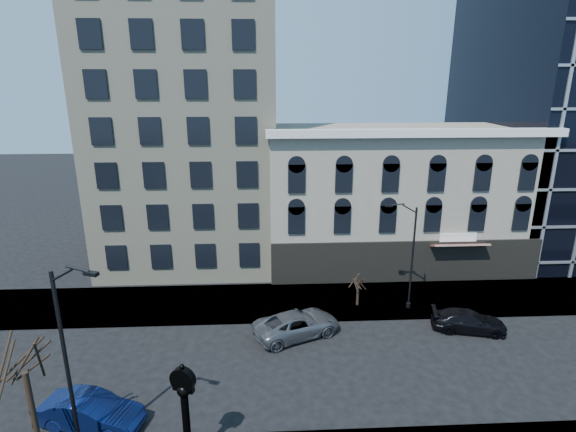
{
  "coord_description": "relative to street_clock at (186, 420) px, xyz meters",
  "views": [
    {
      "loc": [
        0.67,
        -22.26,
        16.07
      ],
      "look_at": [
        2.0,
        4.0,
        8.0
      ],
      "focal_mm": 28.0,
      "sensor_mm": 36.0,
      "label": 1
    }
  ],
  "objects": [
    {
      "name": "ground",
      "position": [
        2.82,
        6.61,
        -2.37
      ],
      "size": [
        160.0,
        160.0,
        0.0
      ],
      "primitive_type": "plane",
      "color": "black",
      "rests_on": "ground"
    },
    {
      "name": "sidewalk_far",
      "position": [
        2.82,
        14.61,
        -2.31
      ],
      "size": [
        160.0,
        6.0,
        0.12
      ],
      "primitive_type": "cube",
      "color": "gray",
      "rests_on": "ground"
    },
    {
      "name": "cream_tower",
      "position": [
        -3.3,
        25.49,
        16.95
      ],
      "size": [
        15.9,
        15.4,
        42.5
      ],
      "color": "#C0BB9B",
      "rests_on": "ground"
    },
    {
      "name": "victorian_row",
      "position": [
        14.82,
        22.5,
        3.63
      ],
      "size": [
        22.6,
        11.19,
        12.5
      ],
      "color": "#9D9581",
      "rests_on": "ground"
    },
    {
      "name": "street_clock",
      "position": [
        0.0,
        0.0,
        0.0
      ],
      "size": [
        1.13,
        1.13,
        4.97
      ],
      "rotation": [
        0.0,
        0.0,
        -0.38
      ],
      "color": "black",
      "rests_on": "sidewalk_near"
    },
    {
      "name": "street_lamp_near",
      "position": [
        -4.17,
        0.36,
        4.85
      ],
      "size": [
        2.33,
        1.08,
        9.4
      ],
      "rotation": [
        0.0,
        0.0,
        -0.36
      ],
      "color": "black",
      "rests_on": "sidewalk_near"
    },
    {
      "name": "street_lamp_far",
      "position": [
        13.13,
        13.17,
        3.79
      ],
      "size": [
        2.07,
        0.32,
        8.01
      ],
      "rotation": [
        0.0,
        0.0,
        3.11
      ],
      "color": "black",
      "rests_on": "sidewalk_far"
    },
    {
      "name": "bare_tree_near",
      "position": [
        -6.36,
        0.32,
        3.34
      ],
      "size": [
        4.31,
        4.31,
        7.4
      ],
      "color": "#312318",
      "rests_on": "sidewalk_near"
    },
    {
      "name": "bare_tree_far",
      "position": [
        10.08,
        13.72,
        0.07
      ],
      "size": [
        1.8,
        1.8,
        3.09
      ],
      "color": "#312318",
      "rests_on": "sidewalk_far"
    },
    {
      "name": "car_near_b",
      "position": [
        -5.03,
        2.55,
        -1.55
      ],
      "size": [
        5.21,
        2.86,
        1.63
      ],
      "primitive_type": "imported",
      "rotation": [
        0.0,
        0.0,
        1.33
      ],
      "color": "#0C194C",
      "rests_on": "ground"
    },
    {
      "name": "car_far_a",
      "position": [
        5.37,
        10.07,
        -1.58
      ],
      "size": [
        6.25,
        4.62,
        1.58
      ],
      "primitive_type": "imported",
      "rotation": [
        0.0,
        0.0,
        1.97
      ],
      "color": "#595B60",
      "rests_on": "ground"
    },
    {
      "name": "car_far_b",
      "position": [
        16.79,
        10.07,
        -1.68
      ],
      "size": [
        5.08,
        2.93,
        1.38
      ],
      "primitive_type": "imported",
      "rotation": [
        0.0,
        0.0,
        1.35
      ],
      "color": "black",
      "rests_on": "ground"
    }
  ]
}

